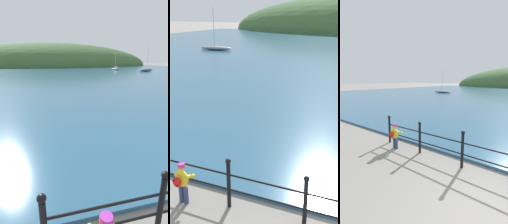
% 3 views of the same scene
% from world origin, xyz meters
% --- Properties ---
extents(water, '(80.00, 60.00, 0.10)m').
position_xyz_m(water, '(0.00, 32.00, 0.05)').
color(water, '#2D5B7A').
rests_on(water, ground).
extents(far_hillside, '(77.53, 42.64, 16.66)m').
position_xyz_m(far_hillside, '(0.00, 71.55, 0.00)').
color(far_hillside, '#3D6033').
rests_on(far_hillside, ground).
extents(boat_red_dinghy, '(1.39, 3.46, 4.09)m').
position_xyz_m(boat_red_dinghy, '(13.10, 39.80, 0.36)').
color(boat_red_dinghy, gray).
rests_on(boat_red_dinghy, water).
extents(boat_green_fishing, '(4.55, 3.04, 5.36)m').
position_xyz_m(boat_green_fishing, '(17.78, 34.17, 0.43)').
color(boat_green_fishing, gray).
rests_on(boat_green_fishing, water).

